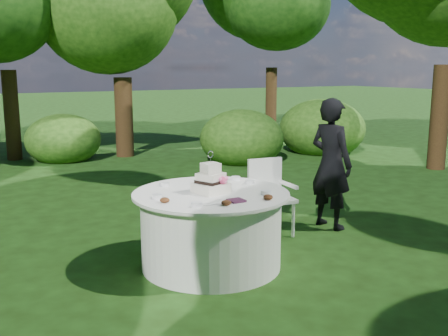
{
  "coord_description": "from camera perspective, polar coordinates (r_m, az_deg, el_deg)",
  "views": [
    {
      "loc": [
        -2.41,
        -4.44,
        1.98
      ],
      "look_at": [
        0.15,
        0.0,
        1.0
      ],
      "focal_mm": 42.0,
      "sensor_mm": 36.0,
      "label": 1
    }
  ],
  "objects": [
    {
      "name": "feather_plume",
      "position": [
        4.74,
        -1.39,
        -3.89
      ],
      "size": [
        0.48,
        0.07,
        0.01
      ],
      "primitive_type": "ellipsoid",
      "color": "white",
      "rests_on": "table"
    },
    {
      "name": "votives",
      "position": [
        5.24,
        -1.24,
        -2.31
      ],
      "size": [
        1.2,
        1.0,
        0.04
      ],
      "color": "white",
      "rests_on": "table"
    },
    {
      "name": "cake",
      "position": [
        5.15,
        -1.42,
        -1.47
      ],
      "size": [
        0.34,
        0.34,
        0.42
      ],
      "color": "white",
      "rests_on": "table"
    },
    {
      "name": "petal_cups",
      "position": [
        5.03,
        -0.5,
        -2.81
      ],
      "size": [
        0.99,
        1.07,
        0.05
      ],
      "color": "#562D16",
      "rests_on": "table"
    },
    {
      "name": "table",
      "position": [
        5.3,
        -1.41,
        -6.66
      ],
      "size": [
        1.56,
        1.56,
        0.77
      ],
      "color": "white",
      "rests_on": "ground"
    },
    {
      "name": "chair",
      "position": [
        6.34,
        4.94,
        -2.52
      ],
      "size": [
        0.51,
        0.5,
        0.91
      ],
      "color": "white",
      "rests_on": "ground"
    },
    {
      "name": "guest",
      "position": [
        6.62,
        11.56,
        0.47
      ],
      "size": [
        0.48,
        0.65,
        1.63
      ],
      "primitive_type": "imported",
      "rotation": [
        0.0,
        0.0,
        1.74
      ],
      "color": "black",
      "rests_on": "ground"
    },
    {
      "name": "ground",
      "position": [
        5.43,
        -1.39,
        -10.57
      ],
      "size": [
        80.0,
        80.0,
        0.0
      ],
      "primitive_type": "plane",
      "color": "#1A320D",
      "rests_on": "ground"
    },
    {
      "name": "napkins",
      "position": [
        4.84,
        1.35,
        -3.55
      ],
      "size": [
        0.14,
        0.14,
        0.02
      ],
      "primitive_type": "cube",
      "color": "#4C203D",
      "rests_on": "table"
    }
  ]
}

